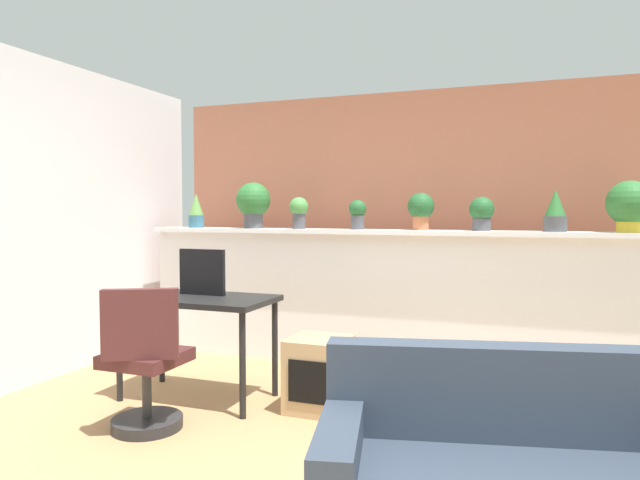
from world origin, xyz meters
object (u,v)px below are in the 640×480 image
at_px(side_cube_shelf, 319,374).
at_px(potted_plant_5, 482,212).
at_px(potted_plant_3, 358,213).
at_px(potted_plant_6, 555,212).
at_px(potted_plant_2, 299,210).
at_px(potted_plant_1, 253,202).
at_px(potted_plant_4, 421,209).
at_px(desk, 198,308).
at_px(tv_monitor, 202,272).
at_px(office_chair, 145,370).
at_px(potted_plant_7, 630,205).

bearing_deg(side_cube_shelf, potted_plant_5, 50.39).
bearing_deg(side_cube_shelf, potted_plant_3, 93.62).
bearing_deg(potted_plant_6, potted_plant_2, -179.56).
height_order(potted_plant_1, potted_plant_4, potted_plant_1).
distance_m(potted_plant_2, potted_plant_5, 1.59).
bearing_deg(desk, potted_plant_1, 98.14).
distance_m(potted_plant_5, potted_plant_6, 0.55).
relative_size(tv_monitor, office_chair, 0.41).
distance_m(potted_plant_2, office_chair, 2.13).
height_order(potted_plant_2, potted_plant_3, potted_plant_2).
relative_size(potted_plant_4, side_cube_shelf, 0.63).
relative_size(potted_plant_1, tv_monitor, 1.16).
xyz_separation_m(potted_plant_7, office_chair, (-2.90, -1.90, -1.03)).
xyz_separation_m(potted_plant_3, potted_plant_4, (0.55, 0.03, 0.04)).
distance_m(potted_plant_5, potted_plant_7, 1.06).
bearing_deg(potted_plant_7, potted_plant_5, 179.29).
bearing_deg(potted_plant_7, potted_plant_6, -178.67).
bearing_deg(potted_plant_1, potted_plant_4, 0.97).
distance_m(potted_plant_4, desk, 2.01).
bearing_deg(potted_plant_3, tv_monitor, -126.70).
bearing_deg(potted_plant_3, potted_plant_1, 179.62).
bearing_deg(tv_monitor, desk, -83.52).
relative_size(potted_plant_5, tv_monitor, 0.75).
distance_m(potted_plant_1, potted_plant_4, 1.56).
distance_m(potted_plant_6, office_chair, 3.20).
bearing_deg(potted_plant_5, side_cube_shelf, -129.61).
relative_size(potted_plant_4, potted_plant_5, 1.14).
bearing_deg(potted_plant_7, potted_plant_2, -179.39).
distance_m(potted_plant_6, potted_plant_7, 0.51).
distance_m(potted_plant_4, potted_plant_6, 1.05).
height_order(potted_plant_1, desk, potted_plant_1).
relative_size(potted_plant_1, potted_plant_4, 1.36).
bearing_deg(potted_plant_5, potted_plant_7, -0.71).
relative_size(potted_plant_2, potted_plant_5, 1.04).
bearing_deg(potted_plant_5, office_chair, -133.84).
distance_m(potted_plant_7, tv_monitor, 3.21).
distance_m(potted_plant_3, potted_plant_7, 2.10).
distance_m(potted_plant_7, desk, 3.28).
distance_m(potted_plant_1, potted_plant_6, 2.61).
relative_size(potted_plant_3, office_chair, 0.28).
bearing_deg(desk, side_cube_shelf, 4.74).
bearing_deg(potted_plant_4, tv_monitor, -139.93).
bearing_deg(potted_plant_4, potted_plant_3, -176.53).
bearing_deg(potted_plant_7, potted_plant_3, -179.71).
height_order(potted_plant_7, tv_monitor, potted_plant_7).
distance_m(potted_plant_2, side_cube_shelf, 1.71).
distance_m(potted_plant_4, office_chair, 2.55).
bearing_deg(potted_plant_7, tv_monitor, -158.68).
relative_size(potted_plant_2, potted_plant_7, 0.74).
xyz_separation_m(potted_plant_1, desk, (0.18, -1.23, -0.79)).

